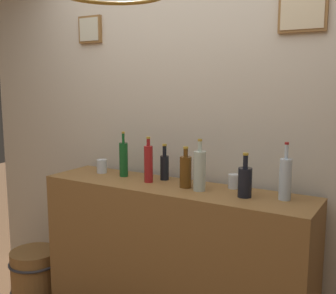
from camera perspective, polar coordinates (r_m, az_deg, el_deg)
name	(u,v)px	position (r m, az deg, el deg)	size (l,w,h in m)	color
panelled_rear_partition	(194,122)	(2.74, 3.61, 3.39)	(3.79, 0.15, 2.66)	beige
bar_shelf_unit	(172,265)	(2.73, 0.56, -15.93)	(1.74, 0.42, 1.03)	olive
liquor_bottle_mezcal	(245,181)	(2.34, 10.55, -4.65)	(0.08, 0.08, 0.25)	black
liquor_bottle_amaro	(200,170)	(2.43, 4.36, -3.22)	(0.07, 0.07, 0.31)	silver
liquor_bottle_vodka	(148,163)	(2.63, -2.71, -2.25)	(0.06, 0.06, 0.29)	#A51F21
liquor_bottle_tequila	(165,166)	(2.70, -0.48, -2.65)	(0.06, 0.06, 0.24)	black
liquor_bottle_sherry	(124,159)	(2.81, -6.13, -1.64)	(0.06, 0.06, 0.31)	#175824
liquor_bottle_rum	(285,178)	(2.33, 15.84, -4.17)	(0.07, 0.07, 0.32)	silver
liquor_bottle_port	(186,171)	(2.51, 2.44, -3.34)	(0.07, 0.07, 0.25)	brown
glass_tumbler_rocks	(234,181)	(2.53, 9.02, -4.68)	(0.06, 0.06, 0.09)	silver
glass_tumbler_highball	(102,166)	(2.95, -9.10, -2.62)	(0.07, 0.07, 0.09)	silver
wooden_barrel	(35,276)	(3.45, -17.84, -16.57)	(0.38, 0.38, 0.41)	olive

